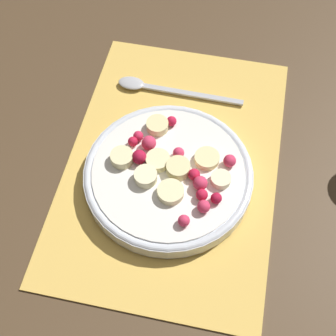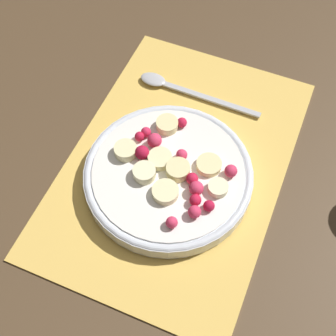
{
  "view_description": "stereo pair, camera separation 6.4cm",
  "coord_description": "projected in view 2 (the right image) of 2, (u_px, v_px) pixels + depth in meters",
  "views": [
    {
      "loc": [
        0.36,
        0.07,
        0.58
      ],
      "look_at": [
        0.03,
        -0.0,
        0.04
      ],
      "focal_mm": 50.0,
      "sensor_mm": 36.0,
      "label": 1
    },
    {
      "loc": [
        0.34,
        0.13,
        0.58
      ],
      "look_at": [
        0.03,
        -0.0,
        0.04
      ],
      "focal_mm": 50.0,
      "sensor_mm": 36.0,
      "label": 2
    }
  ],
  "objects": [
    {
      "name": "spoon",
      "position": [
        176.0,
        87.0,
        0.75
      ],
      "size": [
        0.03,
        0.2,
        0.01
      ],
      "rotation": [
        0.0,
        0.0,
        4.7
      ],
      "color": "#B2B2B7",
      "rests_on": "placemat"
    },
    {
      "name": "placemat",
      "position": [
        177.0,
        163.0,
        0.68
      ],
      "size": [
        0.45,
        0.3,
        0.01
      ],
      "color": "#E0B251",
      "rests_on": "ground_plane"
    },
    {
      "name": "fruit_bowl",
      "position": [
        168.0,
        174.0,
        0.65
      ],
      "size": [
        0.24,
        0.24,
        0.05
      ],
      "color": "silver",
      "rests_on": "placemat"
    },
    {
      "name": "ground_plane",
      "position": [
        177.0,
        164.0,
        0.69
      ],
      "size": [
        3.0,
        3.0,
        0.0
      ],
      "primitive_type": "plane",
      "color": "#4C3823"
    }
  ]
}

